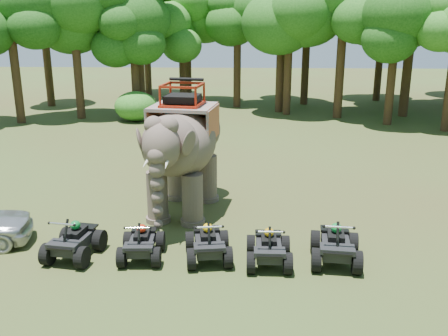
% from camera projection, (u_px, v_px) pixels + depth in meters
% --- Properties ---
extents(ground, '(110.00, 110.00, 0.00)m').
position_uv_depth(ground, '(222.00, 239.00, 15.22)').
color(ground, '#47381E').
rests_on(ground, ground).
extents(elephant, '(3.11, 5.65, 4.51)m').
position_uv_depth(elephant, '(183.00, 148.00, 16.85)').
color(elephant, '#4C3F37').
rests_on(elephant, ground).
extents(atv_0, '(1.49, 1.88, 1.27)m').
position_uv_depth(atv_0, '(74.00, 236.00, 13.90)').
color(atv_0, black).
rests_on(atv_0, ground).
extents(atv_1, '(1.24, 1.64, 1.17)m').
position_uv_depth(atv_1, '(141.00, 239.00, 13.85)').
color(atv_1, black).
rests_on(atv_1, ground).
extents(atv_2, '(1.45, 1.83, 1.24)m').
position_uv_depth(atv_2, '(208.00, 239.00, 13.78)').
color(atv_2, black).
rests_on(atv_2, ground).
extents(atv_3, '(1.21, 1.65, 1.22)m').
position_uv_depth(atv_3, '(269.00, 243.00, 13.51)').
color(atv_3, black).
rests_on(atv_3, ground).
extents(atv_4, '(1.49, 1.92, 1.33)m').
position_uv_depth(atv_4, '(336.00, 240.00, 13.59)').
color(atv_4, black).
rests_on(atv_4, ground).
extents(tree_0, '(5.70, 5.70, 8.14)m').
position_uv_depth(tree_0, '(237.00, 52.00, 36.72)').
color(tree_0, '#195114').
rests_on(tree_0, ground).
extents(tree_1, '(5.30, 5.30, 7.58)m').
position_uv_depth(tree_1, '(288.00, 59.00, 33.93)').
color(tree_1, '#195114').
rests_on(tree_1, ground).
extents(tree_2, '(6.49, 6.49, 9.28)m').
position_uv_depth(tree_2, '(341.00, 47.00, 32.46)').
color(tree_2, '#195114').
rests_on(tree_2, ground).
extents(tree_3, '(5.18, 5.18, 7.40)m').
position_uv_depth(tree_3, '(393.00, 65.00, 30.58)').
color(tree_3, '#195114').
rests_on(tree_3, ground).
extents(tree_30, '(5.59, 5.59, 7.98)m').
position_uv_depth(tree_30, '(14.00, 60.00, 31.02)').
color(tree_30, '#195114').
rests_on(tree_30, ground).
extents(tree_31, '(5.81, 5.81, 8.30)m').
position_uv_depth(tree_31, '(77.00, 55.00, 32.40)').
color(tree_31, '#195114').
rests_on(tree_31, ground).
extents(tree_32, '(4.94, 4.94, 7.06)m').
position_uv_depth(tree_32, '(134.00, 64.00, 33.07)').
color(tree_32, '#195114').
rests_on(tree_32, ground).
extents(tree_33, '(4.75, 4.75, 6.79)m').
position_uv_depth(tree_33, '(182.00, 61.00, 37.64)').
color(tree_33, '#195114').
rests_on(tree_33, ground).
extents(tree_34, '(6.41, 6.41, 9.16)m').
position_uv_depth(tree_34, '(187.00, 43.00, 39.38)').
color(tree_34, '#195114').
rests_on(tree_34, ground).
extents(tree_36, '(7.57, 7.57, 10.81)m').
position_uv_depth(tree_36, '(411.00, 35.00, 32.81)').
color(tree_36, '#195114').
rests_on(tree_36, ground).
extents(tree_38, '(6.35, 6.35, 9.07)m').
position_uv_depth(tree_38, '(147.00, 42.00, 42.80)').
color(tree_38, '#195114').
rests_on(tree_38, ground).
extents(tree_39, '(5.52, 5.52, 7.88)m').
position_uv_depth(tree_39, '(289.00, 51.00, 39.74)').
color(tree_39, '#195114').
rests_on(tree_39, ground).
extents(tree_40, '(6.90, 6.90, 9.86)m').
position_uv_depth(tree_40, '(139.00, 42.00, 33.69)').
color(tree_40, '#195114').
rests_on(tree_40, ground).
extents(tree_41, '(6.10, 6.10, 8.72)m').
position_uv_depth(tree_41, '(381.00, 46.00, 39.59)').
color(tree_41, '#195114').
rests_on(tree_41, ground).
extents(tree_42, '(6.10, 6.10, 8.71)m').
position_uv_depth(tree_42, '(394.00, 48.00, 36.87)').
color(tree_42, '#195114').
rests_on(tree_42, ground).
extents(tree_43, '(6.52, 6.52, 9.32)m').
position_uv_depth(tree_43, '(306.00, 43.00, 37.82)').
color(tree_43, '#195114').
rests_on(tree_43, ground).
extents(tree_44, '(6.38, 6.38, 9.11)m').
position_uv_depth(tree_44, '(46.00, 45.00, 37.02)').
color(tree_44, '#195114').
rests_on(tree_44, ground).
extents(tree_45, '(6.11, 6.11, 8.73)m').
position_uv_depth(tree_45, '(281.00, 50.00, 34.67)').
color(tree_45, '#195114').
rests_on(tree_45, ground).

